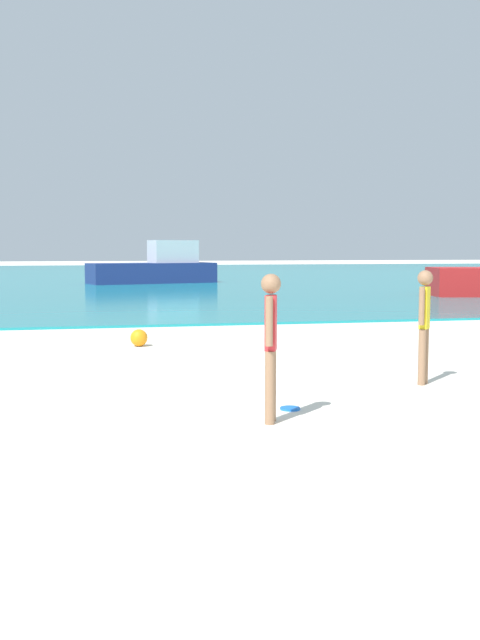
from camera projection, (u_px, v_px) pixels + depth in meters
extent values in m
plane|color=silver|center=(477.00, 566.00, 4.11)|extent=(200.00, 200.00, 0.00)
cube|color=teal|center=(121.00, 276.00, 45.90)|extent=(160.00, 60.00, 0.06)
cylinder|color=#936B4C|center=(270.00, 388.00, 7.40)|extent=(0.10, 0.10, 0.75)
cylinder|color=#936B4C|center=(271.00, 386.00, 7.53)|extent=(0.10, 0.10, 0.75)
cube|color=red|center=(271.00, 323.00, 7.40)|extent=(0.16, 0.20, 0.56)
sphere|color=#936B4C|center=(271.00, 284.00, 7.36)|extent=(0.20, 0.20, 0.20)
cylinder|color=#936B4C|center=(269.00, 321.00, 7.26)|extent=(0.07, 0.07, 0.50)
cylinder|color=#936B4C|center=(272.00, 319.00, 7.53)|extent=(0.07, 0.07, 0.50)
cylinder|color=blue|center=(290.00, 408.00, 8.10)|extent=(0.22, 0.22, 0.03)
cylinder|color=#936B4C|center=(422.00, 357.00, 9.53)|extent=(0.10, 0.10, 0.73)
cylinder|color=#936B4C|center=(425.00, 356.00, 9.64)|extent=(0.10, 0.10, 0.73)
cube|color=yellow|center=(425.00, 308.00, 9.52)|extent=(0.19, 0.20, 0.55)
sphere|color=#936B4C|center=(425.00, 278.00, 9.48)|extent=(0.20, 0.20, 0.20)
cylinder|color=#936B4C|center=(422.00, 306.00, 9.40)|extent=(0.07, 0.07, 0.49)
cylinder|color=#936B4C|center=(427.00, 305.00, 9.64)|extent=(0.07, 0.07, 0.49)
cube|color=navy|center=(152.00, 273.00, 36.35)|extent=(6.53, 3.49, 1.00)
cube|color=silver|center=(173.00, 252.00, 36.74)|extent=(2.52, 1.91, 1.12)
sphere|color=orange|center=(139.00, 338.00, 13.32)|extent=(0.31, 0.31, 0.31)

